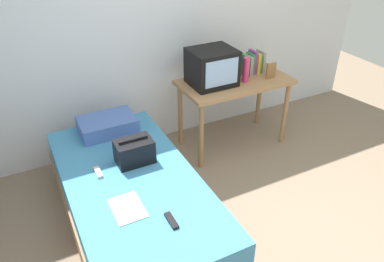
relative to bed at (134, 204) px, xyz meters
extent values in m
plane|color=#84705B|center=(0.84, -0.71, -0.26)|extent=(8.00, 8.00, 0.00)
cube|color=silver|center=(0.84, 1.29, 1.04)|extent=(5.20, 0.10, 2.60)
cube|color=#9E754C|center=(0.00, 0.00, -0.10)|extent=(1.00, 2.00, 0.31)
cube|color=teal|center=(0.00, 0.00, 0.16)|extent=(0.97, 1.94, 0.21)
cube|color=#9E754C|center=(1.40, 0.74, 0.49)|extent=(1.16, 0.60, 0.04)
cylinder|color=#9E754C|center=(0.88, 0.50, 0.11)|extent=(0.05, 0.05, 0.73)
cylinder|color=#9E754C|center=(1.92, 0.50, 0.11)|extent=(0.05, 0.05, 0.73)
cylinder|color=#9E754C|center=(0.88, 0.98, 0.11)|extent=(0.05, 0.05, 0.73)
cylinder|color=#9E754C|center=(1.92, 0.98, 0.11)|extent=(0.05, 0.05, 0.73)
cube|color=black|center=(1.14, 0.78, 0.69)|extent=(0.44, 0.38, 0.36)
cube|color=#8CB2E0|center=(1.14, 0.59, 0.70)|extent=(0.35, 0.01, 0.26)
cylinder|color=#E53372|center=(1.48, 0.67, 0.64)|extent=(0.07, 0.07, 0.26)
cube|color=#337F47|center=(1.57, 0.84, 0.62)|extent=(0.04, 0.15, 0.22)
cube|color=gray|center=(1.61, 0.84, 0.61)|extent=(0.04, 0.17, 0.20)
cube|color=#337F47|center=(1.64, 0.84, 0.62)|extent=(0.02, 0.14, 0.22)
cube|color=#7A3D89|center=(1.67, 0.84, 0.63)|extent=(0.03, 0.14, 0.25)
cube|color=gold|center=(1.71, 0.84, 0.62)|extent=(0.03, 0.16, 0.22)
cube|color=#337F47|center=(1.74, 0.84, 0.61)|extent=(0.03, 0.13, 0.19)
cube|color=gray|center=(1.78, 0.84, 0.63)|extent=(0.03, 0.15, 0.23)
cube|color=olive|center=(1.76, 0.63, 0.59)|extent=(0.11, 0.02, 0.16)
cube|color=#4766AD|center=(0.04, 0.76, 0.34)|extent=(0.51, 0.35, 0.14)
cube|color=black|center=(0.10, 0.19, 0.37)|extent=(0.30, 0.20, 0.20)
cylinder|color=black|center=(0.10, 0.19, 0.48)|extent=(0.24, 0.02, 0.02)
cube|color=white|center=(-0.13, -0.31, 0.27)|extent=(0.21, 0.29, 0.01)
cube|color=black|center=(0.09, -0.56, 0.28)|extent=(0.04, 0.16, 0.02)
cube|color=#B7B7BC|center=(-0.21, 0.18, 0.28)|extent=(0.04, 0.14, 0.02)
camera|label=1|loc=(-0.61, -2.24, 2.10)|focal=35.10mm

